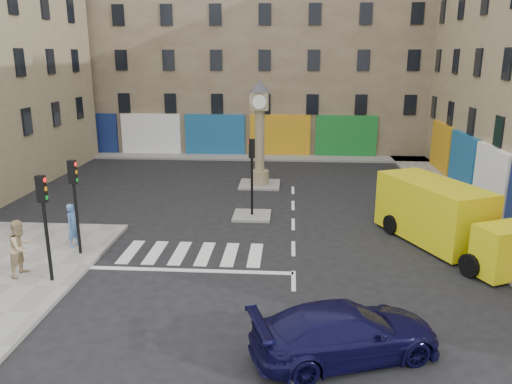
# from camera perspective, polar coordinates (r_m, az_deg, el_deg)

# --- Properties ---
(ground) EXTENTS (120.00, 120.00, 0.00)m
(ground) POSITION_cam_1_polar(r_m,az_deg,el_deg) (16.84, 4.33, -11.58)
(ground) COLOR black
(ground) RESTS_ON ground
(sidewalk_right) EXTENTS (2.60, 30.00, 0.15)m
(sidewalk_right) POSITION_cam_1_polar(r_m,az_deg,el_deg) (27.59, 22.64, -1.66)
(sidewalk_right) COLOR gray
(sidewalk_right) RESTS_ON ground
(sidewalk_far) EXTENTS (32.00, 2.40, 0.15)m
(sidewalk_far) POSITION_cam_1_polar(r_m,az_deg,el_deg) (38.15, -1.82, 4.05)
(sidewalk_far) COLOR gray
(sidewalk_far) RESTS_ON ground
(island_near) EXTENTS (1.80, 1.80, 0.12)m
(island_near) POSITION_cam_1_polar(r_m,az_deg,el_deg) (24.28, -0.46, -2.71)
(island_near) COLOR gray
(island_near) RESTS_ON ground
(island_far) EXTENTS (2.40, 2.40, 0.12)m
(island_far) POSITION_cam_1_polar(r_m,az_deg,el_deg) (30.02, 0.42, 0.87)
(island_far) COLOR gray
(island_far) RESTS_ON ground
(building_far) EXTENTS (32.00, 10.00, 17.00)m
(building_far) POSITION_cam_1_polar(r_m,az_deg,el_deg) (43.17, -1.12, 16.64)
(building_far) COLOR #8A7C5C
(building_far) RESTS_ON ground
(traffic_light_left_near) EXTENTS (0.28, 0.22, 3.70)m
(traffic_light_left_near) POSITION_cam_1_polar(r_m,az_deg,el_deg) (17.94, -23.06, -2.06)
(traffic_light_left_near) COLOR black
(traffic_light_left_near) RESTS_ON sidewalk_left
(traffic_light_left_far) EXTENTS (0.28, 0.22, 3.70)m
(traffic_light_left_far) POSITION_cam_1_polar(r_m,az_deg,el_deg) (20.01, -20.04, -0.02)
(traffic_light_left_far) COLOR black
(traffic_light_left_far) RESTS_ON sidewalk_left
(traffic_light_island) EXTENTS (0.28, 0.22, 3.70)m
(traffic_light_island) POSITION_cam_1_polar(r_m,az_deg,el_deg) (23.61, -0.48, 3.13)
(traffic_light_island) COLOR black
(traffic_light_island) RESTS_ON island_near
(clock_pillar) EXTENTS (1.20, 1.20, 6.10)m
(clock_pillar) POSITION_cam_1_polar(r_m,az_deg,el_deg) (29.33, 0.43, 7.47)
(clock_pillar) COLOR #9B8B65
(clock_pillar) RESTS_ON island_far
(navy_sedan) EXTENTS (5.37, 3.54, 1.45)m
(navy_sedan) POSITION_cam_1_polar(r_m,az_deg,el_deg) (13.57, 10.21, -15.48)
(navy_sedan) COLOR black
(navy_sedan) RESTS_ON ground
(yellow_van) EXTENTS (4.81, 7.28, 2.56)m
(yellow_van) POSITION_cam_1_polar(r_m,az_deg,el_deg) (21.62, 20.69, -2.68)
(yellow_van) COLOR yellow
(yellow_van) RESTS_ON ground
(pedestrian_blue) EXTENTS (0.57, 0.73, 1.77)m
(pedestrian_blue) POSITION_cam_1_polar(r_m,az_deg,el_deg) (21.29, -20.15, -3.59)
(pedestrian_blue) COLOR #527CBD
(pedestrian_blue) RESTS_ON sidewalk_left
(pedestrian_tan) EXTENTS (0.92, 1.09, 2.00)m
(pedestrian_tan) POSITION_cam_1_polar(r_m,az_deg,el_deg) (19.28, -25.29, -5.76)
(pedestrian_tan) COLOR tan
(pedestrian_tan) RESTS_ON sidewalk_left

